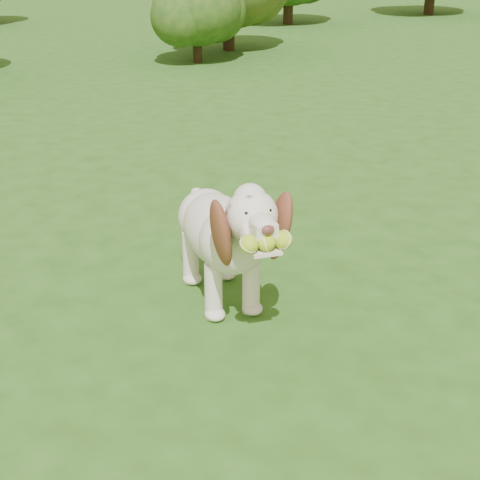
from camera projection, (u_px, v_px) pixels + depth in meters
ground at (344, 333)px, 3.29m from camera, size 80.00×80.00×0.00m
dog at (225, 230)px, 3.41m from camera, size 0.50×1.10×0.72m
shrub_c at (197, 7)px, 10.02m from camera, size 1.22×1.22×1.26m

